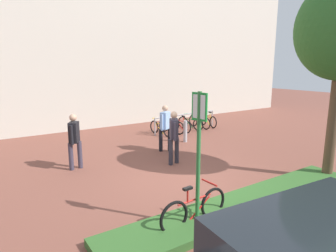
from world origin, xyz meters
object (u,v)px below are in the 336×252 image
at_px(person_suited_dark, 74,138).
at_px(person_casual_tan, 165,125).
at_px(person_suited_navy, 174,134).
at_px(parking_sign_post, 199,141).
at_px(bike_rack_cluster, 186,123).
at_px(bollard_steel, 185,131).
at_px(bike_at_sign, 195,209).

relative_size(person_suited_dark, person_casual_tan, 1.00).
height_order(person_suited_dark, person_suited_navy, same).
bearing_deg(person_suited_navy, person_suited_dark, 155.57).
bearing_deg(person_casual_tan, person_suited_navy, -112.06).
height_order(parking_sign_post, person_suited_dark, parking_sign_post).
bearing_deg(bike_rack_cluster, person_suited_dark, -157.54).
height_order(bike_rack_cluster, bollard_steel, bollard_steel).
bearing_deg(bike_at_sign, parking_sign_post, -63.26).
distance_m(bike_at_sign, person_casual_tan, 5.25).
bearing_deg(parking_sign_post, person_casual_tan, 64.07).
height_order(bike_at_sign, bollard_steel, bollard_steel).
distance_m(bollard_steel, person_suited_dark, 4.83).
bearing_deg(person_casual_tan, bike_at_sign, -116.43).
bearing_deg(parking_sign_post, bollard_steel, 55.41).
bearing_deg(bike_rack_cluster, parking_sign_post, -125.32).
bearing_deg(parking_sign_post, bike_at_sign, 116.74).
height_order(parking_sign_post, bike_rack_cluster, parking_sign_post).
height_order(parking_sign_post, person_suited_navy, parking_sign_post).
height_order(bollard_steel, person_suited_navy, person_suited_navy).
distance_m(bike_at_sign, bike_rack_cluster, 8.73).
distance_m(parking_sign_post, bollard_steel, 6.65).
relative_size(bike_at_sign, bollard_steel, 1.87).
height_order(person_suited_dark, person_casual_tan, same).
bearing_deg(person_suited_navy, bollard_steel, 45.77).
bearing_deg(bike_at_sign, bike_rack_cluster, 54.34).
distance_m(bike_at_sign, person_suited_navy, 3.80).
relative_size(bike_rack_cluster, person_casual_tan, 2.18).
bearing_deg(parking_sign_post, person_suited_dark, 102.68).
bearing_deg(person_suited_navy, person_casual_tan, 67.94).
relative_size(bike_at_sign, person_suited_dark, 0.98).
bearing_deg(person_suited_dark, bollard_steel, 9.02).
xyz_separation_m(bike_rack_cluster, bollard_steel, (-1.36, -1.77, 0.10)).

